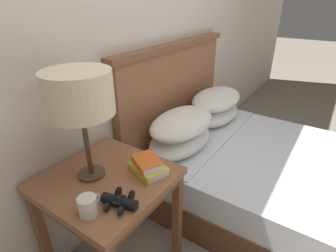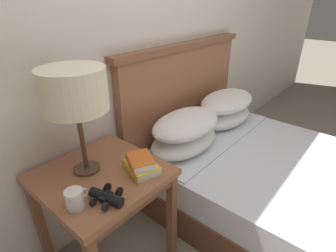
{
  "view_description": "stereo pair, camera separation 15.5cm",
  "coord_description": "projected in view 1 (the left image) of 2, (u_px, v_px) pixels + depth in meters",
  "views": [
    {
      "loc": [
        -1.2,
        -0.08,
        1.44
      ],
      "look_at": [
        -0.05,
        0.7,
        0.75
      ],
      "focal_mm": 28.0,
      "sensor_mm": 36.0,
      "label": 1
    },
    {
      "loc": [
        -1.11,
        -0.2,
        1.44
      ],
      "look_at": [
        -0.05,
        0.7,
        0.75
      ],
      "focal_mm": 28.0,
      "sensor_mm": 36.0,
      "label": 2
    }
  ],
  "objects": [
    {
      "name": "book_stacked_on_top",
      "position": [
        147.0,
        162.0,
        1.29
      ],
      "size": [
        0.17,
        0.19,
        0.04
      ],
      "color": "silver",
      "rests_on": "book_on_nightstand"
    },
    {
      "name": "table_lamp",
      "position": [
        79.0,
        95.0,
        1.11
      ],
      "size": [
        0.3,
        0.3,
        0.52
      ],
      "color": "#4C3823",
      "rests_on": "nightstand"
    },
    {
      "name": "bed",
      "position": [
        274.0,
        174.0,
        1.91
      ],
      "size": [
        1.42,
        2.05,
        1.13
      ],
      "color": "brown",
      "rests_on": "ground_plane"
    },
    {
      "name": "binoculars_pair",
      "position": [
        120.0,
        201.0,
        1.1
      ],
      "size": [
        0.15,
        0.16,
        0.05
      ],
      "color": "black",
      "rests_on": "nightstand"
    },
    {
      "name": "coffee_mug",
      "position": [
        88.0,
        206.0,
        1.04
      ],
      "size": [
        0.1,
        0.08,
        0.08
      ],
      "color": "silver",
      "rests_on": "nightstand"
    },
    {
      "name": "book_on_nightstand",
      "position": [
        148.0,
        169.0,
        1.3
      ],
      "size": [
        0.18,
        0.21,
        0.04
      ],
      "color": "silver",
      "rests_on": "nightstand"
    },
    {
      "name": "wall_back",
      "position": [
        118.0,
        22.0,
        1.54
      ],
      "size": [
        8.0,
        0.06,
        2.6
      ],
      "color": "silver",
      "rests_on": "ground_plane"
    },
    {
      "name": "nightstand",
      "position": [
        108.0,
        191.0,
        1.32
      ],
      "size": [
        0.58,
        0.58,
        0.65
      ],
      "color": "brown",
      "rests_on": "ground_plane"
    }
  ]
}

